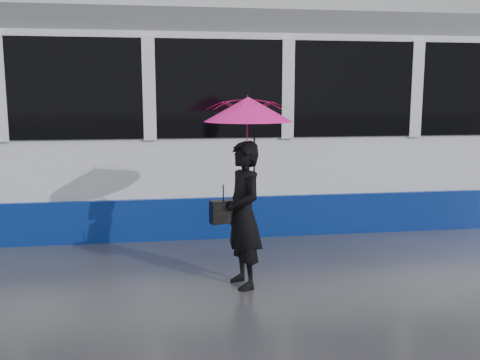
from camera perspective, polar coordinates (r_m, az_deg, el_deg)
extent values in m
plane|color=#28282D|center=(6.80, -11.87, -9.29)|extent=(90.00, 90.00, 0.00)
cube|color=#3F3D38|center=(8.50, -11.21, -5.46)|extent=(34.00, 0.07, 0.02)
cube|color=#3F3D38|center=(9.90, -10.84, -3.38)|extent=(34.00, 0.07, 0.02)
cube|color=white|center=(8.97, -6.22, 5.23)|extent=(24.00, 2.40, 2.95)
cube|color=navy|center=(9.13, -6.09, -2.40)|extent=(24.00, 2.56, 0.62)
cube|color=black|center=(8.95, -6.29, 9.54)|extent=(23.00, 2.48, 1.40)
cube|color=#55575C|center=(9.01, -6.40, 15.75)|extent=(23.60, 2.20, 0.35)
imported|color=black|center=(5.89, 0.37, -3.74)|extent=(0.52, 0.67, 1.63)
imported|color=#E4134E|center=(5.76, 0.87, 5.03)|extent=(1.08, 1.09, 0.81)
cone|color=#E4134E|center=(5.75, 0.88, 7.56)|extent=(1.16, 1.16, 0.26)
cylinder|color=black|center=(5.75, 0.88, 9.08)|extent=(0.01, 0.01, 0.06)
cylinder|color=black|center=(5.82, 1.53, 2.06)|extent=(0.02, 0.02, 0.71)
cube|color=black|center=(5.87, -1.78, -3.40)|extent=(0.31, 0.19, 0.25)
cylinder|color=black|center=(5.82, -1.79, -1.33)|extent=(0.01, 0.01, 0.18)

